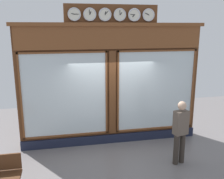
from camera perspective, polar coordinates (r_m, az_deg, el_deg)
The scene contains 2 objects.
shop_facade at distance 7.62m, azimuth -0.18°, elevation 1.31°, with size 5.50×0.42×4.09m.
pedestrian at distance 6.82m, azimuth 15.02°, elevation -8.71°, with size 0.41×0.31×1.69m.
Camera 1 is at (1.45, 7.17, 3.48)m, focal length 40.96 mm.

